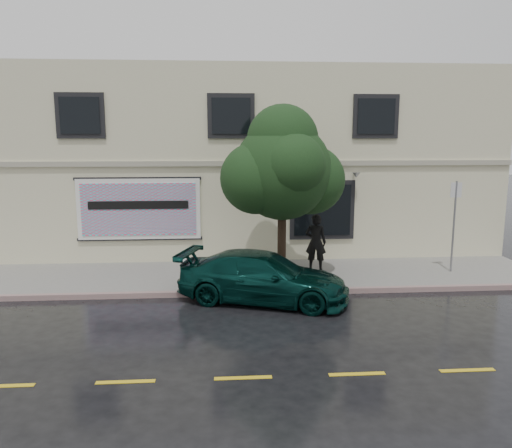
{
  "coord_description": "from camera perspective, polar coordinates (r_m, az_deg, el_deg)",
  "views": [
    {
      "loc": [
        -0.38,
        -12.3,
        4.53
      ],
      "look_at": [
        0.65,
        2.2,
        1.96
      ],
      "focal_mm": 35.0,
      "sensor_mm": 36.0,
      "label": 1
    }
  ],
  "objects": [
    {
      "name": "umbrella",
      "position": [
        16.29,
        6.94,
        2.48
      ],
      "size": [
        1.11,
        1.11,
        0.76
      ],
      "primitive_type": "imported",
      "rotation": [
        0.0,
        0.0,
        0.07
      ],
      "color": "black",
      "rests_on": "pedestrian"
    },
    {
      "name": "pedestrian",
      "position": [
        16.51,
        6.84,
        -2.08
      ],
      "size": [
        0.79,
        0.63,
        1.88
      ],
      "primitive_type": "imported",
      "rotation": [
        0.0,
        0.0,
        2.85
      ],
      "color": "black",
      "rests_on": "sidewalk"
    },
    {
      "name": "car",
      "position": [
        13.86,
        0.84,
        -6.09
      ],
      "size": [
        5.11,
        3.44,
        1.37
      ],
      "primitive_type": "imported",
      "rotation": [
        0.0,
        0.0,
        1.25
      ],
      "color": "#072A26",
      "rests_on": "ground"
    },
    {
      "name": "building",
      "position": [
        21.32,
        -3.06,
        7.23
      ],
      "size": [
        20.0,
        8.12,
        7.0
      ],
      "color": "beige",
      "rests_on": "ground"
    },
    {
      "name": "billboard",
      "position": [
        17.62,
        -13.24,
        1.67
      ],
      "size": [
        4.3,
        0.16,
        2.2
      ],
      "color": "white",
      "rests_on": "ground"
    },
    {
      "name": "sidewalk",
      "position": [
        16.18,
        -2.58,
        -5.97
      ],
      "size": [
        20.0,
        3.5,
        0.15
      ],
      "primitive_type": "cube",
      "color": "gray",
      "rests_on": "ground"
    },
    {
      "name": "street_tree",
      "position": [
        14.78,
        3.03,
        6.03
      ],
      "size": [
        2.91,
        2.91,
        4.82
      ],
      "color": "#2F2215",
      "rests_on": "sidewalk"
    },
    {
      "name": "curb",
      "position": [
        14.51,
        -2.39,
        -7.87
      ],
      "size": [
        20.0,
        0.18,
        0.16
      ],
      "primitive_type": "cube",
      "color": "slate",
      "rests_on": "ground"
    },
    {
      "name": "ground",
      "position": [
        13.11,
        -2.19,
        -10.19
      ],
      "size": [
        90.0,
        90.0,
        0.0
      ],
      "primitive_type": "plane",
      "color": "black",
      "rests_on": "ground"
    },
    {
      "name": "road_marking",
      "position": [
        9.9,
        -1.48,
        -17.16
      ],
      "size": [
        19.0,
        0.12,
        0.01
      ],
      "primitive_type": "cube",
      "color": "gold",
      "rests_on": "ground"
    },
    {
      "name": "fire_hydrant",
      "position": [
        15.86,
        -8.01,
        -4.79
      ],
      "size": [
        0.3,
        0.28,
        0.72
      ],
      "rotation": [
        0.0,
        0.0,
        0.33
      ],
      "color": "white",
      "rests_on": "sidewalk"
    },
    {
      "name": "sign_pole",
      "position": [
        17.29,
        21.71,
        0.57
      ],
      "size": [
        0.37,
        0.06,
        2.97
      ],
      "rotation": [
        0.0,
        0.0,
        0.02
      ],
      "color": "gray",
      "rests_on": "sidewalk"
    }
  ]
}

